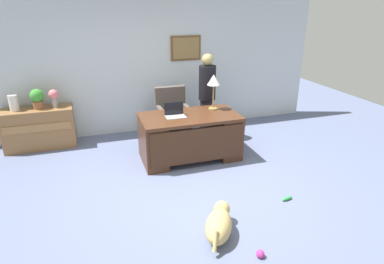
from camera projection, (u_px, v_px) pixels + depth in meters
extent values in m
plane|color=slate|center=(193.00, 187.00, 4.88)|extent=(12.00, 12.00, 0.00)
cube|color=silver|center=(153.00, 65.00, 6.68)|extent=(7.00, 0.12, 2.70)
cube|color=brown|center=(186.00, 48.00, 6.69)|extent=(0.63, 0.03, 0.49)
cube|color=olive|center=(186.00, 48.00, 6.67)|extent=(0.55, 0.01, 0.41)
cube|color=#4C2B19|center=(190.00, 117.00, 5.53)|extent=(1.65, 0.89, 0.05)
cube|color=#4C2B19|center=(153.00, 143.00, 5.49)|extent=(0.36, 0.83, 0.73)
cube|color=#4C2B19|center=(224.00, 134.00, 5.85)|extent=(0.36, 0.83, 0.73)
cube|color=#412415|center=(198.00, 146.00, 5.29)|extent=(1.55, 0.04, 0.59)
cube|color=olive|center=(40.00, 128.00, 6.09)|extent=(1.23, 0.48, 0.75)
cube|color=#A16F40|center=(37.00, 128.00, 5.84)|extent=(1.13, 0.02, 0.14)
cube|color=#564C47|center=(173.00, 122.00, 6.44)|extent=(0.60, 0.58, 0.18)
cylinder|color=black|center=(174.00, 133.00, 6.52)|extent=(0.10, 0.10, 0.28)
cylinder|color=black|center=(174.00, 138.00, 6.56)|extent=(0.52, 0.52, 0.05)
cube|color=#564C47|center=(170.00, 100.00, 6.51)|extent=(0.60, 0.12, 0.55)
cube|color=#564C47|center=(160.00, 113.00, 6.29)|extent=(0.08, 0.50, 0.22)
cube|color=#564C47|center=(186.00, 111.00, 6.44)|extent=(0.08, 0.50, 0.22)
cylinder|color=#262323|center=(207.00, 119.00, 6.50)|extent=(0.26, 0.26, 0.80)
cylinder|color=black|center=(207.00, 83.00, 6.24)|extent=(0.32, 0.32, 0.65)
sphere|color=tan|center=(208.00, 60.00, 6.08)|extent=(0.22, 0.22, 0.22)
ellipsoid|color=tan|center=(219.00, 226.00, 3.79)|extent=(0.55, 0.65, 0.30)
sphere|color=tan|center=(222.00, 209.00, 4.04)|extent=(0.20, 0.20, 0.20)
cylinder|color=tan|center=(215.00, 241.00, 3.52)|extent=(0.11, 0.15, 0.21)
cube|color=#B2B5BA|center=(176.00, 117.00, 5.42)|extent=(0.32, 0.22, 0.01)
cube|color=black|center=(174.00, 108.00, 5.47)|extent=(0.32, 0.01, 0.21)
cylinder|color=#9E8447|center=(213.00, 108.00, 5.83)|extent=(0.16, 0.16, 0.02)
cylinder|color=#9E8447|center=(213.00, 96.00, 5.75)|extent=(0.02, 0.02, 0.41)
cone|color=silver|center=(214.00, 80.00, 5.64)|extent=(0.22, 0.22, 0.18)
cylinder|color=#939597|center=(55.00, 103.00, 6.02)|extent=(0.09, 0.09, 0.17)
sphere|color=#E7757C|center=(53.00, 94.00, 5.96)|extent=(0.17, 0.17, 0.17)
cylinder|color=silver|center=(14.00, 103.00, 5.81)|extent=(0.16, 0.16, 0.28)
cylinder|color=brown|center=(38.00, 105.00, 5.94)|extent=(0.18, 0.18, 0.14)
sphere|color=green|center=(37.00, 96.00, 5.88)|extent=(0.24, 0.24, 0.24)
sphere|color=#D8338C|center=(260.00, 254.00, 3.52)|extent=(0.09, 0.09, 0.09)
ellipsoid|color=green|center=(287.00, 198.00, 4.55)|extent=(0.18, 0.08, 0.05)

